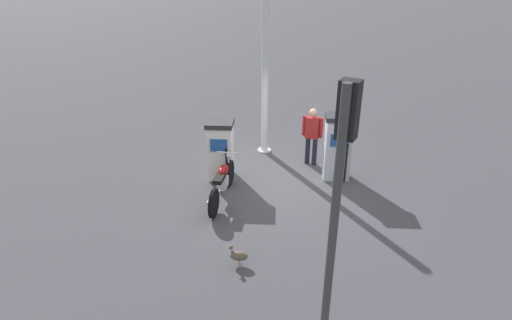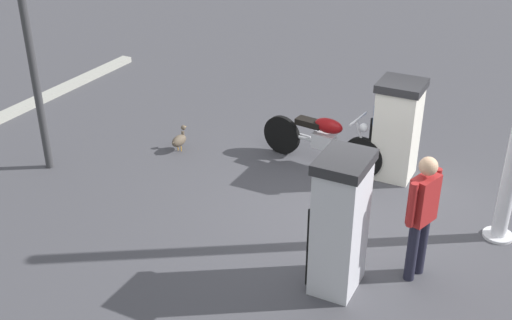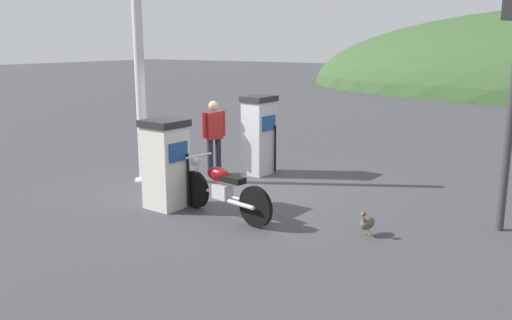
{
  "view_description": "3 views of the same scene",
  "coord_description": "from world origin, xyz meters",
  "px_view_note": "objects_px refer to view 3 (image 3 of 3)",
  "views": [
    {
      "loc": [
        9.36,
        -0.51,
        5.07
      ],
      "look_at": [
        0.55,
        -0.58,
        0.88
      ],
      "focal_mm": 29.13,
      "sensor_mm": 36.0,
      "label": 1
    },
    {
      "loc": [
        -1.82,
        7.4,
        4.84
      ],
      "look_at": [
        1.25,
        0.4,
        0.85
      ],
      "focal_mm": 44.7,
      "sensor_mm": 36.0,
      "label": 2
    },
    {
      "loc": [
        6.03,
        -8.19,
        2.84
      ],
      "look_at": [
        0.63,
        0.01,
        0.68
      ],
      "focal_mm": 37.7,
      "sensor_mm": 36.0,
      "label": 3
    }
  ],
  "objects_px": {
    "canopy_support_pole": "(140,77)",
    "fuel_pump_near": "(166,163)",
    "attendant_person": "(214,133)",
    "motorcycle_near_pump": "(222,190)",
    "fuel_pump_far": "(259,135)",
    "wandering_duck": "(367,223)",
    "roadside_traffic_light": "(512,57)"
  },
  "relations": [
    {
      "from": "fuel_pump_near",
      "to": "canopy_support_pole",
      "type": "xyz_separation_m",
      "value": [
        -1.68,
        1.13,
        1.36
      ]
    },
    {
      "from": "motorcycle_near_pump",
      "to": "fuel_pump_far",
      "type": "bearing_deg",
      "value": 111.6
    },
    {
      "from": "attendant_person",
      "to": "wandering_duck",
      "type": "relative_size",
      "value": 3.9
    },
    {
      "from": "wandering_duck",
      "to": "roadside_traffic_light",
      "type": "height_order",
      "value": "roadside_traffic_light"
    },
    {
      "from": "fuel_pump_near",
      "to": "attendant_person",
      "type": "height_order",
      "value": "attendant_person"
    },
    {
      "from": "fuel_pump_far",
      "to": "attendant_person",
      "type": "distance_m",
      "value": 0.99
    },
    {
      "from": "fuel_pump_near",
      "to": "motorcycle_near_pump",
      "type": "xyz_separation_m",
      "value": [
        1.12,
        0.12,
        -0.33
      ]
    },
    {
      "from": "wandering_duck",
      "to": "roadside_traffic_light",
      "type": "distance_m",
      "value": 3.21
    },
    {
      "from": "fuel_pump_far",
      "to": "wandering_duck",
      "type": "distance_m",
      "value": 4.26
    },
    {
      "from": "fuel_pump_far",
      "to": "canopy_support_pole",
      "type": "xyz_separation_m",
      "value": [
        -1.68,
        -1.83,
        1.28
      ]
    },
    {
      "from": "fuel_pump_near",
      "to": "fuel_pump_far",
      "type": "xyz_separation_m",
      "value": [
        -0.0,
        2.96,
        0.08
      ]
    },
    {
      "from": "roadside_traffic_light",
      "to": "canopy_support_pole",
      "type": "relative_size",
      "value": 0.87
    },
    {
      "from": "wandering_duck",
      "to": "canopy_support_pole",
      "type": "height_order",
      "value": "canopy_support_pole"
    },
    {
      "from": "fuel_pump_near",
      "to": "roadside_traffic_light",
      "type": "bearing_deg",
      "value": 21.47
    },
    {
      "from": "fuel_pump_far",
      "to": "motorcycle_near_pump",
      "type": "distance_m",
      "value": 3.08
    },
    {
      "from": "fuel_pump_far",
      "to": "attendant_person",
      "type": "bearing_deg",
      "value": -145.58
    },
    {
      "from": "motorcycle_near_pump",
      "to": "attendant_person",
      "type": "distance_m",
      "value": 3.03
    },
    {
      "from": "motorcycle_near_pump",
      "to": "wandering_duck",
      "type": "height_order",
      "value": "motorcycle_near_pump"
    },
    {
      "from": "motorcycle_near_pump",
      "to": "attendant_person",
      "type": "xyz_separation_m",
      "value": [
        -1.94,
        2.29,
        0.46
      ]
    },
    {
      "from": "wandering_duck",
      "to": "motorcycle_near_pump",
      "type": "bearing_deg",
      "value": -168.47
    },
    {
      "from": "wandering_duck",
      "to": "fuel_pump_near",
      "type": "bearing_deg",
      "value": -170.26
    },
    {
      "from": "fuel_pump_far",
      "to": "roadside_traffic_light",
      "type": "relative_size",
      "value": 0.44
    },
    {
      "from": "fuel_pump_far",
      "to": "wandering_duck",
      "type": "bearing_deg",
      "value": -34.21
    },
    {
      "from": "attendant_person",
      "to": "wandering_duck",
      "type": "xyz_separation_m",
      "value": [
        4.29,
        -1.81,
        -0.72
      ]
    },
    {
      "from": "roadside_traffic_light",
      "to": "canopy_support_pole",
      "type": "height_order",
      "value": "canopy_support_pole"
    },
    {
      "from": "motorcycle_near_pump",
      "to": "canopy_support_pole",
      "type": "relative_size",
      "value": 0.47
    },
    {
      "from": "fuel_pump_near",
      "to": "motorcycle_near_pump",
      "type": "relative_size",
      "value": 0.74
    },
    {
      "from": "fuel_pump_near",
      "to": "attendant_person",
      "type": "bearing_deg",
      "value": 108.68
    },
    {
      "from": "motorcycle_near_pump",
      "to": "roadside_traffic_light",
      "type": "bearing_deg",
      "value": 25.48
    },
    {
      "from": "canopy_support_pole",
      "to": "fuel_pump_near",
      "type": "bearing_deg",
      "value": -33.79
    },
    {
      "from": "motorcycle_near_pump",
      "to": "attendant_person",
      "type": "relative_size",
      "value": 1.3
    },
    {
      "from": "motorcycle_near_pump",
      "to": "attendant_person",
      "type": "height_order",
      "value": "attendant_person"
    }
  ]
}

